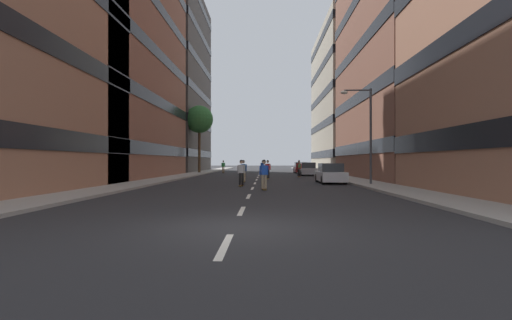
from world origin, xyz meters
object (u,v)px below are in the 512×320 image
parked_car_near (330,174)px  skater_5 (223,166)px  skater_6 (244,169)px  parked_car_far (301,168)px  skater_1 (262,166)px  skater_0 (264,173)px  streetlamp_right (365,125)px  skater_3 (268,169)px  skater_4 (241,172)px  skater_2 (299,167)px  street_tree_near (199,120)px  parked_car_mid (308,169)px

parked_car_near → skater_5: (-11.01, 23.54, 0.29)m
skater_5 → skater_6: bearing=-79.1°
parked_car_far → skater_1: skater_1 is taller
skater_0 → skater_5: 30.74m
streetlamp_right → skater_0: 8.47m
parked_car_far → skater_3: skater_3 is taller
parked_car_far → skater_4: 27.34m
skater_2 → skater_4: size_ratio=1.00×
skater_4 → street_tree_near: bearing=106.7°
streetlamp_right → skater_3: 11.48m
parked_car_near → parked_car_far: 22.94m
skater_0 → skater_3: 12.60m
parked_car_near → skater_4: 7.50m
skater_3 → skater_5: same height
parked_car_mid → skater_5: 14.03m
skater_1 → skater_4: bearing=-92.5°
skater_0 → skater_3: (0.29, 12.60, 0.00)m
parked_car_mid → skater_1: size_ratio=2.47×
skater_1 → skater_5: bearing=179.3°
parked_car_far → skater_1: size_ratio=2.47×
parked_car_far → skater_0: (-5.04, -29.56, 0.29)m
parked_car_near → skater_4: size_ratio=2.47×
streetlamp_right → skater_2: bearing=104.3°
street_tree_near → parked_car_near: bearing=-56.5°
skater_4 → parked_car_mid: bearing=70.4°
parked_car_mid → skater_3: size_ratio=2.47×
parked_car_near → skater_1: 24.09m
parked_car_near → streetlamp_right: (1.86, -2.86, 3.44)m
parked_car_mid → streetlamp_right: streetlamp_right is taller
parked_car_mid → street_tree_near: street_tree_near is taller
skater_1 → skater_4: size_ratio=1.00×
parked_car_mid → skater_4: skater_4 is taller
skater_1 → skater_6: size_ratio=1.00×
streetlamp_right → skater_2: streetlamp_right is taller
skater_1 → skater_6: (-1.33, -22.02, 0.03)m
parked_car_near → skater_5: 25.98m
streetlamp_right → street_tree_near: bearing=123.4°
street_tree_near → skater_3: size_ratio=5.14×
skater_1 → skater_0: bearing=-89.3°
parked_car_far → skater_5: skater_5 is taller
streetlamp_right → skater_5: (-12.87, 26.40, -3.15)m
parked_car_far → skater_6: skater_6 is taller
skater_5 → street_tree_near: bearing=-142.2°
parked_car_near → skater_2: size_ratio=2.47×
parked_car_far → street_tree_near: bearing=-172.9°
parked_car_mid → skater_5: bearing=141.7°
parked_car_mid → parked_car_near: bearing=-90.0°
parked_car_far → skater_4: (-6.58, -26.53, 0.29)m
streetlamp_right → skater_2: 13.73m
parked_car_far → streetlamp_right: size_ratio=0.68×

